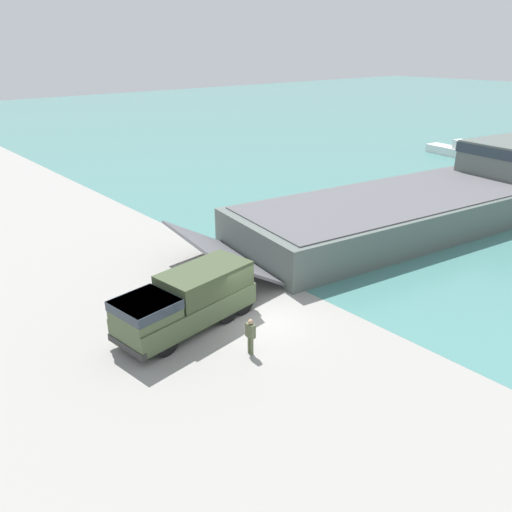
# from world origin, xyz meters

# --- Properties ---
(ground_plane) EXTENTS (240.00, 240.00, 0.00)m
(ground_plane) POSITION_xyz_m (0.00, 0.00, 0.00)
(ground_plane) COLOR gray
(landing_craft) EXTENTS (13.97, 36.59, 7.53)m
(landing_craft) POSITION_xyz_m (-2.46, 21.74, 1.84)
(landing_craft) COLOR #56605B
(landing_craft) RESTS_ON ground_plane
(military_truck) EXTENTS (3.37, 7.30, 2.68)m
(military_truck) POSITION_xyz_m (-1.82, -2.93, 1.45)
(military_truck) COLOR #475638
(military_truck) RESTS_ON ground_plane
(soldier_on_ramp) EXTENTS (0.44, 0.24, 1.71)m
(soldier_on_ramp) POSITION_xyz_m (1.82, -2.09, 0.99)
(soldier_on_ramp) COLOR #566042
(soldier_on_ramp) RESTS_ON ground_plane
(moored_boat_c) EXTENTS (8.84, 3.57, 1.99)m
(moored_boat_c) POSITION_xyz_m (-13.42, 44.01, 0.66)
(moored_boat_c) COLOR white
(moored_boat_c) RESTS_ON ground_plane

